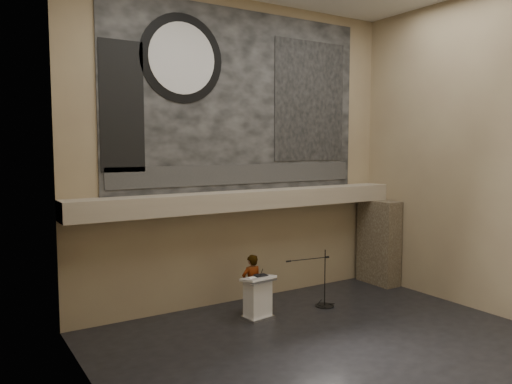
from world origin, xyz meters
TOP-DOWN VIEW (x-y plane):
  - floor at (0.00, 0.00)m, footprint 10.00×10.00m
  - wall_back at (0.00, 4.00)m, footprint 10.00×0.02m
  - wall_left at (-5.00, 0.00)m, footprint 0.02×8.00m
  - wall_right at (5.00, 0.00)m, footprint 0.02×8.00m
  - soffit at (0.00, 3.60)m, footprint 10.00×0.80m
  - sprinkler_left at (-1.60, 3.55)m, footprint 0.04×0.04m
  - sprinkler_right at (1.90, 3.55)m, footprint 0.04×0.04m
  - banner at (0.00, 3.97)m, footprint 8.00×0.05m
  - banner_text_strip at (0.00, 3.93)m, footprint 7.76×0.02m
  - banner_clock_rim at (-1.80, 3.93)m, footprint 2.30×0.02m
  - banner_clock_face at (-1.80, 3.91)m, footprint 1.84×0.02m
  - banner_building_print at (2.40, 3.93)m, footprint 2.60×0.02m
  - banner_brick_print at (-3.40, 3.93)m, footprint 1.10×0.02m
  - stone_pier at (4.65, 3.15)m, footprint 0.60×1.40m
  - lectern at (-0.47, 2.37)m, footprint 0.87×0.67m
  - binder at (-0.36, 2.39)m, footprint 0.33×0.27m
  - papers at (-0.64, 2.30)m, footprint 0.23×0.29m
  - speaker_person at (-0.35, 2.87)m, footprint 0.57×0.38m
  - mic_stand at (1.61, 2.24)m, footprint 1.45×0.52m

SIDE VIEW (x-z plane):
  - floor at x=0.00m, z-range 0.00..0.00m
  - mic_stand at x=1.61m, z-range -0.57..1.03m
  - lectern at x=-0.47m, z-range -0.02..1.12m
  - speaker_person at x=-0.35m, z-range 0.00..1.58m
  - papers at x=-0.64m, z-range 1.10..1.10m
  - binder at x=-0.36m, z-range 1.10..1.14m
  - stone_pier at x=4.65m, z-range 0.00..2.70m
  - sprinkler_left at x=-1.60m, z-range 2.64..2.70m
  - sprinkler_right at x=1.90m, z-range 2.64..2.70m
  - soffit at x=0.00m, z-range 2.70..3.20m
  - banner_text_strip at x=0.00m, z-range 3.38..3.93m
  - wall_back at x=0.00m, z-range 0.00..8.50m
  - wall_left at x=-5.00m, z-range 0.00..8.50m
  - wall_right at x=5.00m, z-range 0.00..8.50m
  - banner_brick_print at x=-3.40m, z-range 3.80..7.00m
  - banner at x=0.00m, z-range 3.20..8.20m
  - banner_building_print at x=2.40m, z-range 4.00..7.60m
  - banner_clock_rim at x=-1.80m, z-range 5.55..7.85m
  - banner_clock_face at x=-1.80m, z-range 5.78..7.62m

